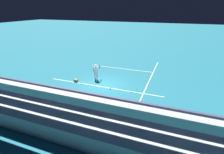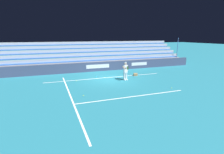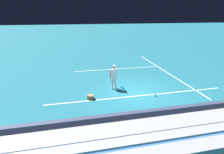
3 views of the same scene
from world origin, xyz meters
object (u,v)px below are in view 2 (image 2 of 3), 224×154
tennis_ball_far_right (76,81)px  tennis_ball_toward_net (171,88)px  tennis_player (125,71)px  tennis_ball_on_baseline (83,96)px  ball_box_cardboard (135,75)px  tennis_ball_midcourt (104,77)px  water_bottle (97,77)px

tennis_ball_far_right → tennis_ball_toward_net: same height
tennis_ball_far_right → tennis_ball_toward_net: bearing=144.1°
tennis_player → tennis_ball_on_baseline: 5.71m
ball_box_cardboard → tennis_ball_far_right: ball_box_cardboard is taller
tennis_ball_midcourt → water_bottle: bearing=-16.7°
tennis_player → tennis_ball_on_baseline: (4.67, 3.16, -0.86)m
tennis_ball_on_baseline → water_bottle: (-2.31, -4.95, 0.08)m
ball_box_cardboard → tennis_ball_midcourt: (3.40, -0.26, -0.10)m
ball_box_cardboard → tennis_player: bearing=36.3°
ball_box_cardboard → tennis_ball_far_right: size_ratio=6.06×
tennis_player → water_bottle: 3.06m
tennis_player → water_bottle: size_ratio=7.80×
tennis_ball_midcourt → water_bottle: size_ratio=0.30×
tennis_player → water_bottle: (2.36, -1.78, -0.78)m
tennis_ball_toward_net → ball_box_cardboard: bearing=-83.4°
tennis_ball_far_right → water_bottle: (-2.12, -0.62, 0.08)m
ball_box_cardboard → tennis_ball_far_right: (6.25, 0.14, -0.10)m
tennis_ball_far_right → tennis_ball_toward_net: size_ratio=1.00×
tennis_ball_midcourt → water_bottle: water_bottle is taller
tennis_ball_toward_net → tennis_ball_far_right: bearing=-35.9°
tennis_ball_on_baseline → water_bottle: 5.46m
tennis_ball_on_baseline → tennis_ball_far_right: bearing=-92.6°
tennis_player → tennis_ball_midcourt: 2.42m
tennis_player → tennis_ball_toward_net: bearing=122.0°
tennis_ball_toward_net → water_bottle: water_bottle is taller
tennis_ball_midcourt → tennis_player: bearing=136.2°
tennis_player → tennis_ball_far_right: size_ratio=25.98×
ball_box_cardboard → tennis_ball_on_baseline: size_ratio=6.06×
tennis_ball_far_right → water_bottle: water_bottle is taller
tennis_ball_toward_net → tennis_ball_midcourt: bearing=-53.2°
tennis_ball_far_right → tennis_ball_on_baseline: bearing=87.4°
tennis_player → tennis_ball_far_right: tennis_player is taller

